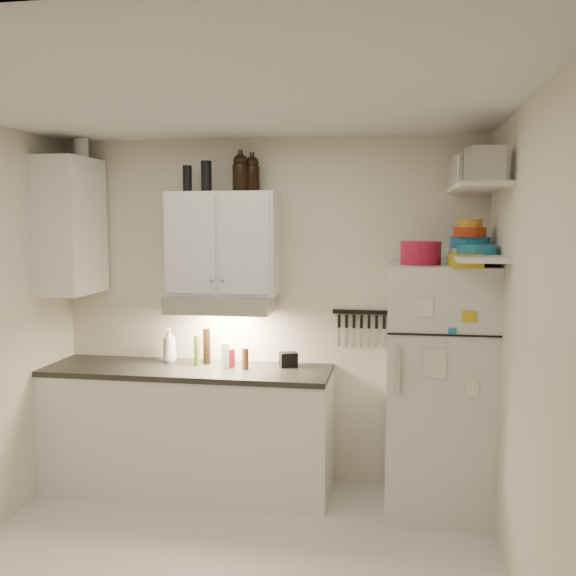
# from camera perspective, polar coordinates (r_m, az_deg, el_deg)

# --- Properties ---
(ceiling) EXTENTS (3.20, 3.00, 0.02)m
(ceiling) POSITION_cam_1_polar(r_m,az_deg,el_deg) (3.42, -6.90, 16.44)
(ceiling) COLOR silver
(ceiling) RESTS_ON ground
(back_wall) EXTENTS (3.20, 0.02, 2.60)m
(back_wall) POSITION_cam_1_polar(r_m,az_deg,el_deg) (4.88, -1.72, -2.15)
(back_wall) COLOR beige
(back_wall) RESTS_ON ground
(right_wall) EXTENTS (0.02, 3.00, 2.60)m
(right_wall) POSITION_cam_1_polar(r_m,az_deg,el_deg) (3.37, 20.89, -6.17)
(right_wall) COLOR beige
(right_wall) RESTS_ON ground
(base_cabinet) EXTENTS (2.10, 0.60, 0.88)m
(base_cabinet) POSITION_cam_1_polar(r_m,az_deg,el_deg) (4.92, -8.86, -12.45)
(base_cabinet) COLOR white
(base_cabinet) RESTS_ON floor
(countertop) EXTENTS (2.10, 0.62, 0.04)m
(countertop) POSITION_cam_1_polar(r_m,az_deg,el_deg) (4.80, -8.95, -7.22)
(countertop) COLOR #292723
(countertop) RESTS_ON base_cabinet
(upper_cabinet) EXTENTS (0.80, 0.33, 0.75)m
(upper_cabinet) POSITION_cam_1_polar(r_m,az_deg,el_deg) (4.73, -5.73, 3.96)
(upper_cabinet) COLOR white
(upper_cabinet) RESTS_ON back_wall
(side_cabinet) EXTENTS (0.33, 0.55, 1.00)m
(side_cabinet) POSITION_cam_1_polar(r_m,az_deg,el_deg) (5.02, -18.80, 5.21)
(side_cabinet) COLOR white
(side_cabinet) RESTS_ON left_wall
(range_hood) EXTENTS (0.76, 0.46, 0.12)m
(range_hood) POSITION_cam_1_polar(r_m,az_deg,el_deg) (4.70, -5.88, -1.37)
(range_hood) COLOR silver
(range_hood) RESTS_ON back_wall
(fridge) EXTENTS (0.70, 0.68, 1.70)m
(fridge) POSITION_cam_1_polar(r_m,az_deg,el_deg) (4.54, 13.25, -8.70)
(fridge) COLOR silver
(fridge) RESTS_ON floor
(shelf_hi) EXTENTS (0.30, 0.95, 0.03)m
(shelf_hi) POSITION_cam_1_polar(r_m,az_deg,el_deg) (4.29, 16.49, 8.57)
(shelf_hi) COLOR white
(shelf_hi) RESTS_ON right_wall
(shelf_lo) EXTENTS (0.30, 0.95, 0.03)m
(shelf_lo) POSITION_cam_1_polar(r_m,az_deg,el_deg) (4.29, 16.32, 2.69)
(shelf_lo) COLOR white
(shelf_lo) RESTS_ON right_wall
(knife_strip) EXTENTS (0.42, 0.02, 0.03)m
(knife_strip) POSITION_cam_1_polar(r_m,az_deg,el_deg) (4.77, 6.51, -2.13)
(knife_strip) COLOR black
(knife_strip) RESTS_ON back_wall
(dutch_oven) EXTENTS (0.34, 0.34, 0.16)m
(dutch_oven) POSITION_cam_1_polar(r_m,az_deg,el_deg) (4.35, 11.70, 3.08)
(dutch_oven) COLOR maroon
(dutch_oven) RESTS_ON fridge
(book_stack) EXTENTS (0.20, 0.24, 0.08)m
(book_stack) POSITION_cam_1_polar(r_m,az_deg,el_deg) (4.17, 15.52, 2.36)
(book_stack) COLOR gold
(book_stack) RESTS_ON fridge
(spice_jar) EXTENTS (0.08, 0.08, 0.11)m
(spice_jar) POSITION_cam_1_polar(r_m,az_deg,el_deg) (4.42, 14.67, 2.74)
(spice_jar) COLOR silver
(spice_jar) RESTS_ON fridge
(stock_pot) EXTENTS (0.31, 0.31, 0.20)m
(stock_pot) POSITION_cam_1_polar(r_m,az_deg,el_deg) (4.52, 15.86, 9.91)
(stock_pot) COLOR silver
(stock_pot) RESTS_ON shelf_hi
(tin_a) EXTENTS (0.21, 0.19, 0.20)m
(tin_a) POSITION_cam_1_polar(r_m,az_deg,el_deg) (4.24, 16.46, 10.18)
(tin_a) COLOR #AAAAAD
(tin_a) RESTS_ON shelf_hi
(tin_b) EXTENTS (0.21, 0.21, 0.19)m
(tin_b) POSITION_cam_1_polar(r_m,az_deg,el_deg) (3.90, 17.07, 10.49)
(tin_b) COLOR #AAAAAD
(tin_b) RESTS_ON shelf_hi
(bowl_teal) EXTENTS (0.27, 0.27, 0.11)m
(bowl_teal) POSITION_cam_1_polar(r_m,az_deg,el_deg) (4.51, 15.87, 3.72)
(bowl_teal) COLOR #1C6F9E
(bowl_teal) RESTS_ON shelf_lo
(bowl_orange) EXTENTS (0.21, 0.21, 0.06)m
(bowl_orange) POSITION_cam_1_polar(r_m,az_deg,el_deg) (4.45, 15.84, 4.80)
(bowl_orange) COLOR red
(bowl_orange) RESTS_ON bowl_teal
(bowl_yellow) EXTENTS (0.17, 0.17, 0.05)m
(bowl_yellow) POSITION_cam_1_polar(r_m,az_deg,el_deg) (4.45, 15.86, 5.55)
(bowl_yellow) COLOR #C28C22
(bowl_yellow) RESTS_ON bowl_orange
(plates) EXTENTS (0.26, 0.26, 0.06)m
(plates) POSITION_cam_1_polar(r_m,az_deg,el_deg) (4.28, 16.41, 3.31)
(plates) COLOR #1C6F9E
(plates) RESTS_ON shelf_lo
(growler_a) EXTENTS (0.13, 0.13, 0.28)m
(growler_a) POSITION_cam_1_polar(r_m,az_deg,el_deg) (4.73, -4.25, 10.21)
(growler_a) COLOR black
(growler_a) RESTS_ON upper_cabinet
(growler_b) EXTENTS (0.12, 0.12, 0.26)m
(growler_b) POSITION_cam_1_polar(r_m,az_deg,el_deg) (4.75, -3.21, 10.11)
(growler_b) COLOR black
(growler_b) RESTS_ON upper_cabinet
(thermos_a) EXTENTS (0.09, 0.09, 0.22)m
(thermos_a) POSITION_cam_1_polar(r_m,az_deg,el_deg) (4.73, -7.27, 9.82)
(thermos_a) COLOR black
(thermos_a) RESTS_ON upper_cabinet
(thermos_b) EXTENTS (0.08, 0.08, 0.19)m
(thermos_b) POSITION_cam_1_polar(r_m,az_deg,el_deg) (4.78, -8.94, 9.57)
(thermos_b) COLOR black
(thermos_b) RESTS_ON upper_cabinet
(side_jar) EXTENTS (0.14, 0.14, 0.15)m
(side_jar) POSITION_cam_1_polar(r_m,az_deg,el_deg) (5.08, -17.92, 11.72)
(side_jar) COLOR silver
(side_jar) RESTS_ON side_cabinet
(soap_bottle) EXTENTS (0.15, 0.15, 0.29)m
(soap_bottle) POSITION_cam_1_polar(r_m,az_deg,el_deg) (4.97, -10.50, -4.82)
(soap_bottle) COLOR white
(soap_bottle) RESTS_ON countertop
(pepper_mill) EXTENTS (0.06, 0.06, 0.15)m
(pepper_mill) POSITION_cam_1_polar(r_m,az_deg,el_deg) (4.68, -3.82, -6.28)
(pepper_mill) COLOR brown
(pepper_mill) RESTS_ON countertop
(oil_bottle) EXTENTS (0.06, 0.06, 0.23)m
(oil_bottle) POSITION_cam_1_polar(r_m,az_deg,el_deg) (4.82, -8.08, -5.50)
(oil_bottle) COLOR #46681A
(oil_bottle) RESTS_ON countertop
(vinegar_bottle) EXTENTS (0.06, 0.06, 0.27)m
(vinegar_bottle) POSITION_cam_1_polar(r_m,az_deg,el_deg) (4.86, -7.23, -5.15)
(vinegar_bottle) COLOR black
(vinegar_bottle) RESTS_ON countertop
(clear_bottle) EXTENTS (0.07, 0.07, 0.19)m
(clear_bottle) POSITION_cam_1_polar(r_m,az_deg,el_deg) (4.72, -5.60, -5.97)
(clear_bottle) COLOR silver
(clear_bottle) RESTS_ON countertop
(red_jar) EXTENTS (0.07, 0.07, 0.13)m
(red_jar) POSITION_cam_1_polar(r_m,az_deg,el_deg) (4.76, -5.13, -6.19)
(red_jar) COLOR maroon
(red_jar) RESTS_ON countertop
(caddy) EXTENTS (0.15, 0.13, 0.11)m
(caddy) POSITION_cam_1_polar(r_m,az_deg,el_deg) (4.74, 0.03, -6.38)
(caddy) COLOR black
(caddy) RESTS_ON countertop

